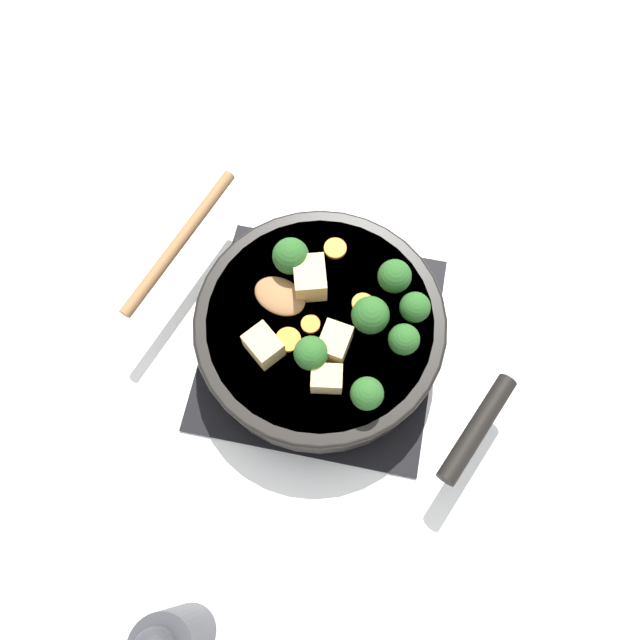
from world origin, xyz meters
The scene contains 20 objects.
ground_plane centered at (0.00, 0.00, 0.00)m, with size 2.40×2.40×0.00m, color white.
front_burner_grate centered at (0.00, 0.00, 0.01)m, with size 0.31×0.31×0.03m.
skillet_pan centered at (0.00, 0.00, 0.06)m, with size 0.33×0.41×0.06m.
wooden_spoon centered at (-0.05, -0.14, 0.09)m, with size 0.23×0.23×0.02m.
tofu_cube_center_large centered at (0.08, 0.02, 0.10)m, with size 0.04×0.03×0.03m, color #DBB770.
tofu_cube_near_handle centered at (0.05, -0.06, 0.10)m, with size 0.04×0.03×0.03m, color #DBB770.
tofu_cube_east_chunk centered at (0.03, 0.02, 0.10)m, with size 0.04×0.03×0.03m, color #DBB770.
tofu_cube_west_chunk centered at (-0.05, -0.02, 0.10)m, with size 0.05×0.04×0.04m, color #DBB770.
broccoli_floret_near_spoon centered at (0.01, 0.10, 0.11)m, with size 0.04×0.04×0.05m.
broccoli_floret_center_top centered at (-0.01, 0.06, 0.11)m, with size 0.05×0.05×0.05m.
broccoli_floret_east_rim centered at (-0.06, 0.08, 0.11)m, with size 0.04×0.04×0.05m.
broccoli_floret_west_rim centered at (-0.07, -0.05, 0.11)m, with size 0.05×0.05×0.05m.
broccoli_floret_north_edge centered at (0.09, 0.07, 0.11)m, with size 0.04×0.04×0.05m.
broccoli_floret_south_cluster centered at (0.05, 0.00, 0.11)m, with size 0.04×0.04×0.05m.
broccoli_floret_mid_floret centered at (-0.03, 0.11, 0.11)m, with size 0.04×0.04×0.05m.
carrot_slice_orange_thin centered at (-0.10, 0.00, 0.09)m, with size 0.03×0.03×0.01m, color orange.
carrot_slice_near_center centered at (0.03, -0.03, 0.09)m, with size 0.03×0.03×0.01m, color orange.
carrot_slice_edge_slice centered at (0.01, -0.01, 0.09)m, with size 0.02×0.02×0.01m, color orange.
carrot_slice_under_broccoli centered at (-0.03, 0.05, 0.09)m, with size 0.03×0.03×0.01m, color orange.
pepper_mill centered at (0.38, -0.08, 0.08)m, with size 0.06×0.06×0.19m.
Camera 1 is at (0.28, 0.06, 0.80)m, focal length 35.00 mm.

